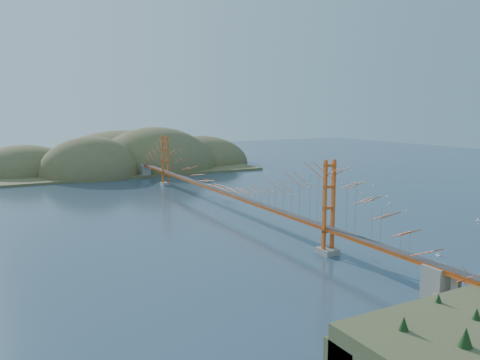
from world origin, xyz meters
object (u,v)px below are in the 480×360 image
bridge (221,170)px  fort (456,299)px  sailboat_1 (321,189)px  sailboat_0 (406,211)px  sailboat_2 (389,204)px

bridge → fort: bridge is taller
sailboat_1 → sailboat_0: bearing=-92.6°
sailboat_1 → sailboat_0: 25.21m
fort → sailboat_0: fort is taller
bridge → sailboat_2: bridge is taller
sailboat_0 → bridge: bearing=147.6°
sailboat_0 → fort: bearing=-131.5°
sailboat_2 → sailboat_0: bearing=-108.7°
bridge → sailboat_1: bridge is taller
fort → bridge: bearing=90.5°
fort → sailboat_0: (27.03, 30.59, -0.52)m
bridge → fort: bearing=-89.5°
sailboat_2 → sailboat_1: (-0.77, 19.47, -0.01)m
fort → sailboat_2: fort is taller
fort → sailboat_2: bearing=51.4°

